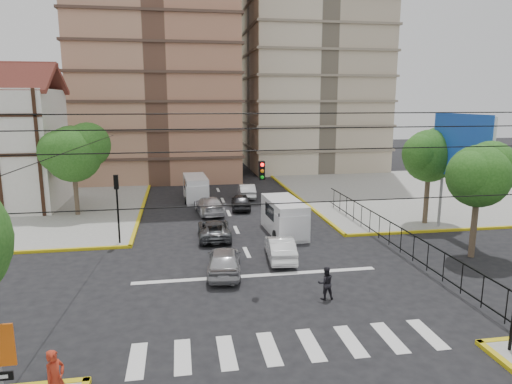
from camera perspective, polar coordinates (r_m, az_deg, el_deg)
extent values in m
plane|color=black|center=(23.41, 0.68, -11.47)|extent=(160.00, 160.00, 0.00)
cube|color=gray|center=(48.49, 20.05, -0.03)|extent=(26.00, 26.00, 0.15)
cube|color=silver|center=(18.15, 4.28, -18.70)|extent=(12.00, 2.40, 0.01)
cube|color=silver|center=(24.50, 0.17, -10.39)|extent=(13.00, 0.40, 0.01)
cylinder|color=slate|center=(31.98, 25.78, -2.31)|extent=(0.20, 0.20, 4.00)
cylinder|color=slate|center=(35.22, 22.05, -0.83)|extent=(0.20, 0.20, 4.00)
cube|color=silver|center=(32.98, 24.38, 5.26)|extent=(0.25, 6.00, 4.00)
cube|color=blue|center=(32.87, 24.09, 5.26)|extent=(0.08, 6.20, 4.20)
cylinder|color=#473828|center=(29.55, 25.61, -3.45)|extent=(0.36, 0.36, 4.20)
sphere|color=#1D4F16|center=(29.03, 26.08, 1.81)|extent=(3.60, 3.60, 3.60)
sphere|color=#1D4F16|center=(29.72, 27.25, 2.95)|extent=(2.88, 2.88, 2.88)
sphere|color=#1D4F16|center=(28.34, 25.27, 2.04)|extent=(2.70, 2.70, 2.70)
cylinder|color=#473828|center=(35.78, 20.55, -0.39)|extent=(0.36, 0.36, 4.48)
sphere|color=#1D4F16|center=(35.34, 20.88, 4.25)|extent=(3.80, 3.80, 3.80)
sphere|color=#1D4F16|center=(36.02, 22.01, 5.21)|extent=(3.04, 3.04, 3.04)
sphere|color=#1D4F16|center=(34.68, 20.07, 4.50)|extent=(2.85, 2.85, 2.85)
cylinder|color=#473828|center=(38.73, -21.58, 0.18)|extent=(0.36, 0.36, 4.20)
sphere|color=#1D4F16|center=(38.31, -21.90, 4.44)|extent=(4.40, 4.40, 4.40)
sphere|color=#1D4F16|center=(38.32, -20.27, 5.56)|extent=(3.52, 3.52, 3.52)
sphere|color=#1D4F16|center=(38.19, -23.31, 4.65)|extent=(3.30, 3.30, 3.30)
cylinder|color=black|center=(30.15, -16.85, -2.92)|extent=(0.12, 0.12, 3.50)
cube|color=black|center=(29.70, -17.09, 1.20)|extent=(0.28, 0.22, 0.90)
sphere|color=#FF0C0C|center=(29.65, -17.12, 1.77)|extent=(0.17, 0.17, 0.17)
cube|color=black|center=(21.82, 0.72, 2.70)|extent=(0.28, 0.22, 0.90)
cylinder|color=black|center=(13.13, 7.82, -1.23)|extent=(18.00, 0.03, 0.03)
cylinder|color=slate|center=(14.91, -29.22, -19.69)|extent=(0.08, 0.08, 3.20)
cube|color=black|center=(14.82, -29.32, -19.45)|extent=(0.65, 0.05, 0.25)
cube|color=silver|center=(31.68, 3.53, -3.10)|extent=(2.33, 5.24, 2.36)
cube|color=silver|center=(29.79, 4.43, -4.36)|extent=(2.02, 1.34, 1.64)
cube|color=black|center=(29.31, 4.61, -3.48)|extent=(1.90, 0.20, 0.92)
cylinder|color=black|center=(30.15, 2.41, -5.46)|extent=(0.25, 0.72, 0.72)
cylinder|color=black|center=(30.61, 6.00, -5.26)|extent=(0.25, 0.72, 0.72)
cylinder|color=black|center=(33.25, 1.23, -3.85)|extent=(0.25, 0.72, 0.72)
cylinder|color=black|center=(33.66, 4.50, -3.69)|extent=(0.25, 0.72, 0.72)
cube|color=silver|center=(42.45, -7.56, 0.47)|extent=(2.21, 4.98, 2.25)
cube|color=silver|center=(40.56, -7.44, -0.25)|extent=(1.92, 1.27, 1.56)
cube|color=black|center=(40.12, -7.44, 0.40)|extent=(1.81, 0.20, 0.88)
cylinder|color=black|center=(41.05, -8.74, -1.05)|extent=(0.25, 0.68, 0.68)
cylinder|color=black|center=(41.12, -6.15, -0.97)|extent=(0.25, 0.68, 0.68)
cylinder|color=black|center=(44.11, -8.82, -0.19)|extent=(0.25, 0.68, 0.68)
cylinder|color=black|center=(44.17, -6.41, -0.11)|extent=(0.25, 0.68, 0.68)
imported|color=#AAABAF|center=(24.55, -4.00, -8.52)|extent=(2.26, 4.56, 1.49)
imported|color=white|center=(26.69, 3.04, -6.99)|extent=(1.82, 4.29, 1.38)
imported|color=#505357|center=(30.75, -5.25, -4.65)|extent=(2.21, 4.57, 1.25)
imported|color=silver|center=(37.33, -5.88, -1.66)|extent=(2.50, 5.04, 1.41)
imported|color=#28282B|center=(38.74, -1.89, -1.19)|extent=(1.91, 4.02, 1.33)
imported|color=white|center=(43.26, -1.18, 0.17)|extent=(1.66, 4.18, 1.35)
imported|color=#B2301B|center=(15.60, -23.79, -20.63)|extent=(0.73, 0.80, 1.83)
imported|color=black|center=(21.78, 8.69, -11.18)|extent=(0.78, 0.61, 1.57)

